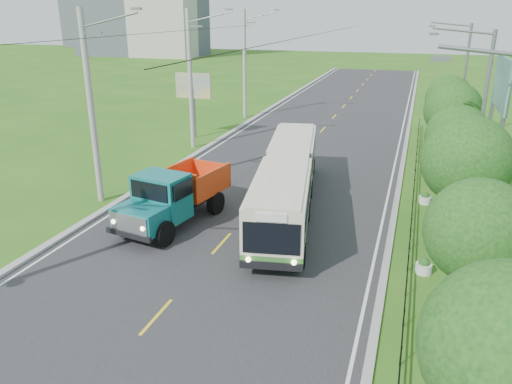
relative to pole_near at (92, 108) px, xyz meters
The scene contains 26 objects.
ground 13.24m from the pole_near, 47.45° to the right, with size 240.00×240.00×0.00m, color #275E16.
road 14.67m from the pole_near, 53.09° to the left, with size 14.00×120.00×0.02m, color #28282B.
curb_left 12.14m from the pole_near, 84.48° to the left, with size 0.40×120.00×0.15m, color #9E9E99.
curb_right 19.60m from the pole_near, 35.52° to the left, with size 0.30×120.00×0.10m, color #9E9E99.
edge_line_left 12.22m from the pole_near, 81.66° to the left, with size 0.12×120.00×0.00m, color silver.
edge_line_right 19.21m from the pole_near, 36.41° to the left, with size 0.12×120.00×0.00m, color silver.
centre_dash 13.23m from the pole_near, 47.45° to the right, with size 0.12×2.20×0.00m, color yellow.
railing_right 17.68m from the pole_near, 17.09° to the left, with size 0.04×40.00×0.60m, color black.
pole_near is the anchor object (origin of this frame).
pole_mid 12.00m from the pole_near, 90.00° to the left, with size 3.51×0.32×10.00m.
pole_far 24.00m from the pole_near, 90.00° to the left, with size 3.51×0.32×10.00m.
tree_front 22.26m from the pole_near, 35.36° to the right, with size 3.36×3.41×5.60m.
tree_second 19.44m from the pole_near, 20.74° to the right, with size 3.18×3.26×5.30m.
tree_third 18.17m from the pole_near, ahead, with size 3.60×3.62×6.00m.
tree_fourth 18.89m from the pole_near, 15.84° to the left, with size 3.24×3.31×5.40m.
tree_fifth 21.31m from the pole_near, 31.59° to the left, with size 3.48×3.52×5.80m.
tree_back 24.98m from the pole_near, 43.41° to the left, with size 3.30×3.36×5.50m.
streetlight_mid 19.56m from the pole_near, 14.81° to the left, with size 3.02×0.20×9.07m.
streetlight_far 26.80m from the pole_near, 45.14° to the left, with size 3.02×0.20×9.07m.
planter_near 17.79m from the pole_near, 10.09° to the right, with size 0.64×0.64×0.67m.
planter_mid 18.23m from the pole_near, 16.52° to the left, with size 0.64×0.64×0.67m.
planter_far 21.83m from the pole_near, 37.63° to the left, with size 0.64×0.64×0.67m.
billboard_left 15.10m from the pole_near, 94.72° to the left, with size 3.00×0.20×5.20m.
billboard_right 23.32m from the pole_near, 28.14° to the left, with size 0.24×6.00×7.30m.
bus 10.71m from the pole_near, 10.67° to the left, with size 4.98×15.22×2.90m.
dump_truck 6.51m from the pole_near, 16.55° to the right, with size 3.55×6.87×2.76m.
Camera 1 is at (7.70, -12.73, 9.79)m, focal length 35.00 mm.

